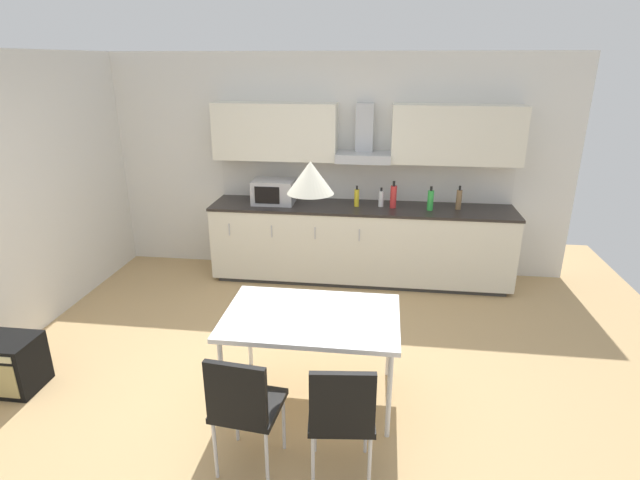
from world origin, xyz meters
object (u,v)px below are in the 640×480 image
bottle_brown (459,199)px  bottle_red (393,196)px  pendant_lamp (310,178)px  chair_near_left (243,403)px  guitar_amp (6,364)px  microwave (274,192)px  bottle_green (430,200)px  dining_table (311,321)px  chair_near_right (342,411)px  bottle_yellow (357,198)px  bottle_white (381,198)px

bottle_brown → bottle_red: bearing=-177.6°
bottle_red → pendant_lamp: bearing=-104.7°
chair_near_left → guitar_amp: chair_near_left is taller
microwave → bottle_green: bearing=-1.6°
bottle_red → dining_table: size_ratio=0.24×
chair_near_right → guitar_amp: (-2.74, 0.61, -0.31)m
bottle_brown → chair_near_right: size_ratio=0.31×
bottle_red → dining_table: bottle_red is taller
bottle_red → guitar_amp: bearing=-140.5°
bottle_yellow → chair_near_right: (0.11, -3.12, -0.48)m
guitar_amp → bottle_green: bearing=35.5°
bottle_red → guitar_amp: (-3.05, -2.51, -0.82)m
bottle_brown → chair_near_right: 3.35m
bottle_green → bottle_red: 0.42m
chair_near_left → guitar_amp: (-2.14, 0.61, -0.31)m
bottle_white → dining_table: 2.41m
pendant_lamp → bottle_red: bearing=75.3°
bottle_yellow → bottle_red: (0.42, -0.00, 0.03)m
dining_table → chair_near_left: chair_near_left is taller
dining_table → bottle_brown: bearing=60.2°
microwave → chair_near_left: (0.48, -3.13, -0.52)m
bottle_yellow → pendant_lamp: bearing=-94.7°
bottle_white → bottle_brown: (0.87, -0.00, 0.02)m
pendant_lamp → guitar_amp: bearing=-175.4°
bottle_green → bottle_brown: (0.32, 0.07, -0.00)m
bottle_white → pendant_lamp: 2.51m
bottle_red → bottle_green: bearing=-6.0°
microwave → pendant_lamp: pendant_lamp is taller
bottle_brown → chair_near_left: bearing=-117.5°
microwave → bottle_red: bottle_red is taller
microwave → bottle_red: size_ratio=1.55×
microwave → chair_near_right: microwave is taller
bottle_green → chair_near_right: bearing=-103.1°
bottle_white → pendant_lamp: (-0.47, -2.34, 0.76)m
microwave → chair_near_right: size_ratio=0.55×
chair_near_left → guitar_amp: size_ratio=1.67×
microwave → bottle_white: bearing=1.1°
bottle_white → dining_table: bottle_white is taller
microwave → guitar_amp: size_ratio=0.92×
bottle_green → chair_near_left: size_ratio=0.31×
microwave → chair_near_left: 3.21m
bottle_yellow → bottle_white: bearing=5.9°
microwave → bottle_green: size_ratio=1.77×
dining_table → chair_near_left: size_ratio=1.50×
bottle_yellow → microwave: bearing=179.8°
bottle_green → pendant_lamp: pendant_lamp is taller
bottle_white → dining_table: (-0.47, -2.34, -0.33)m
bottle_yellow → guitar_amp: 3.72m
pendant_lamp → chair_near_right: bearing=-69.6°
microwave → dining_table: (0.79, -2.32, -0.37)m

